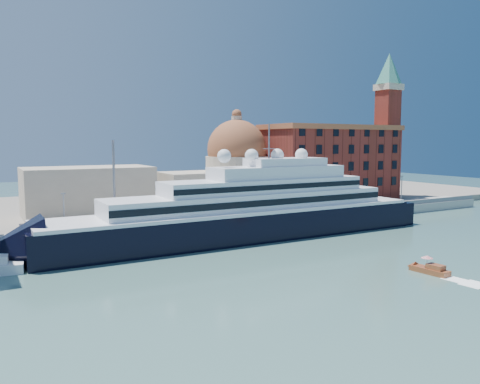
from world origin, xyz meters
TOP-DOWN VIEW (x-y plane):
  - ground at (0.00, 0.00)m, footprint 400.00×400.00m
  - quay at (0.00, 34.00)m, footprint 180.00×10.00m
  - land at (0.00, 75.00)m, footprint 260.00×72.00m
  - quay_fence at (0.00, 29.50)m, footprint 180.00×0.10m
  - superyacht at (1.29, 23.00)m, footprint 94.07×13.04m
  - water_taxi at (16.12, -13.65)m, footprint 2.63×6.16m
  - warehouse at (52.00, 52.00)m, footprint 43.00×19.00m
  - campanile at (76.00, 52.00)m, footprint 8.40×8.40m
  - church at (6.39, 57.72)m, footprint 66.00×18.00m
  - lamp_posts at (-12.67, 32.27)m, footprint 120.80×2.40m

SIDE VIEW (x-z plane):
  - ground at x=0.00m, z-range 0.00..0.00m
  - water_taxi at x=16.12m, z-range -0.74..2.10m
  - land at x=0.00m, z-range 0.00..2.00m
  - quay at x=0.00m, z-range 0.00..2.50m
  - quay_fence at x=0.00m, z-range 2.50..3.70m
  - superyacht at x=1.29m, z-range -9.21..18.91m
  - lamp_posts at x=-12.67m, z-range 0.84..18.84m
  - church at x=6.39m, z-range -1.84..23.66m
  - warehouse at x=52.00m, z-range 2.16..25.41m
  - campanile at x=76.00m, z-range 5.26..52.26m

